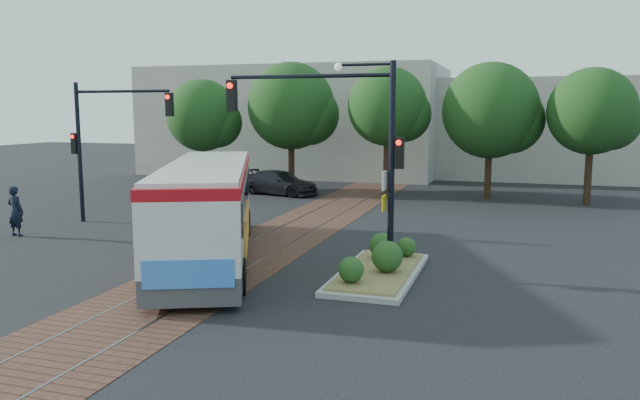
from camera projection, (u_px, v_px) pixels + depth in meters
The scene contains 10 objects.
ground at pixel (243, 257), 20.66m from camera, with size 120.00×120.00×0.00m, color black.
trackbed at pixel (286, 234), 24.43m from camera, with size 3.60×40.00×0.02m.
tree_row at pixel (384, 110), 35.08m from camera, with size 26.40×5.60×7.67m.
warehouses at pixel (395, 124), 47.37m from camera, with size 40.00×13.00×8.00m.
city_bus at pixel (208, 205), 20.30m from camera, with size 6.91×11.74×3.14m.
traffic_island at pixel (380, 265), 18.31m from camera, with size 2.20×5.20×1.13m.
signal_pole_main at pixel (350, 133), 18.14m from camera, with size 5.49×0.46×6.00m.
signal_pole_left at pixel (101, 133), 26.40m from camera, with size 4.99×0.34×6.00m.
officer at pixel (15, 211), 23.99m from camera, with size 0.71×0.47×1.95m, color black.
parked_car at pixel (279, 183), 35.90m from camera, with size 1.93×4.74×1.38m, color black.
Camera 1 is at (8.58, -18.44, 4.83)m, focal length 35.00 mm.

